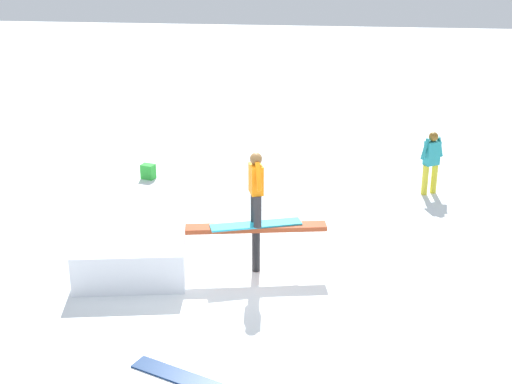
% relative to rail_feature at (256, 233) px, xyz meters
% --- Properties ---
extents(ground_plane, '(60.00, 60.00, 0.00)m').
position_rel_rail_feature_xyz_m(ground_plane, '(0.00, 0.00, -0.71)').
color(ground_plane, white).
extents(rail_feature, '(2.38, 0.69, 0.84)m').
position_rel_rail_feature_xyz_m(rail_feature, '(0.00, 0.00, 0.00)').
color(rail_feature, black).
rests_on(rail_feature, ground).
extents(snow_kicker_ramp, '(2.03, 1.79, 0.66)m').
position_rel_rail_feature_xyz_m(snow_kicker_ramp, '(-2.06, -0.36, -0.38)').
color(snow_kicker_ramp, white).
rests_on(snow_kicker_ramp, ground).
extents(main_rider_on_rail, '(1.54, 0.74, 1.28)m').
position_rel_rail_feature_xyz_m(main_rider_on_rail, '(0.00, 0.00, 0.74)').
color(main_rider_on_rail, '#26B4D6').
rests_on(main_rider_on_rail, rail_feature).
extents(bystander_teal, '(0.54, 0.39, 1.40)m').
position_rel_rail_feature_xyz_m(bystander_teal, '(3.35, 4.07, 0.08)').
color(bystander_teal, gold).
rests_on(bystander_teal, ground).
extents(loose_snowboard_navy, '(1.52, 0.85, 0.02)m').
position_rel_rail_feature_xyz_m(loose_snowboard_navy, '(-0.60, -3.17, -0.70)').
color(loose_snowboard_navy, navy).
rests_on(loose_snowboard_navy, ground).
extents(backpack_on_snow, '(0.35, 0.29, 0.34)m').
position_rel_rail_feature_xyz_m(backpack_on_snow, '(-3.00, 4.33, -0.54)').
color(backpack_on_snow, green).
rests_on(backpack_on_snow, ground).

